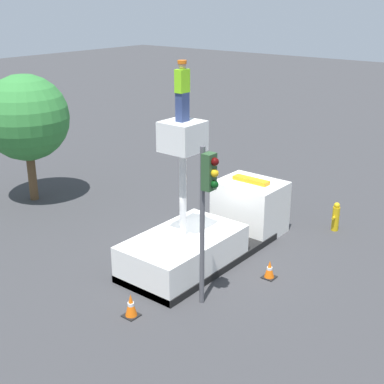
# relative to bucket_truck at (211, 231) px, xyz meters

# --- Properties ---
(ground_plane) EXTENTS (120.00, 120.00, 0.00)m
(ground_plane) POSITION_rel_bucket_truck_xyz_m (-0.56, 0.00, -0.85)
(ground_plane) COLOR #38383A
(bucket_truck) EXTENTS (6.86, 2.40, 4.87)m
(bucket_truck) POSITION_rel_bucket_truck_xyz_m (0.00, 0.00, 0.00)
(bucket_truck) COLOR black
(bucket_truck) RESTS_ON ground
(worker) EXTENTS (0.40, 0.26, 1.75)m
(worker) POSITION_rel_bucket_truck_xyz_m (-1.49, 0.00, 4.90)
(worker) COLOR navy
(worker) RESTS_ON bucket_truck
(traffic_light_pole) EXTENTS (0.34, 0.57, 4.65)m
(traffic_light_pole) POSITION_rel_bucket_truck_xyz_m (-2.67, -1.81, 2.45)
(traffic_light_pole) COLOR #515156
(traffic_light_pole) RESTS_ON ground
(fire_hydrant) EXTENTS (0.51, 0.27, 1.12)m
(fire_hydrant) POSITION_rel_bucket_truck_xyz_m (4.46, -2.48, -0.30)
(fire_hydrant) COLOR gold
(fire_hydrant) RESTS_ON ground
(traffic_cone_rear) EXTENTS (0.42, 0.42, 0.69)m
(traffic_cone_rear) POSITION_rel_bucket_truck_xyz_m (-4.46, -0.59, -0.53)
(traffic_cone_rear) COLOR black
(traffic_cone_rear) RESTS_ON ground
(traffic_cone_curbside) EXTENTS (0.40, 0.40, 0.59)m
(traffic_cone_curbside) POSITION_rel_bucket_truck_xyz_m (-0.22, -2.44, -0.57)
(traffic_cone_curbside) COLOR black
(traffic_cone_curbside) RESTS_ON ground
(tree_left_bg) EXTENTS (3.57, 3.57, 5.38)m
(tree_left_bg) POSITION_rel_bucket_truck_xyz_m (-0.64, 9.13, 2.73)
(tree_left_bg) COLOR brown
(tree_left_bg) RESTS_ON ground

